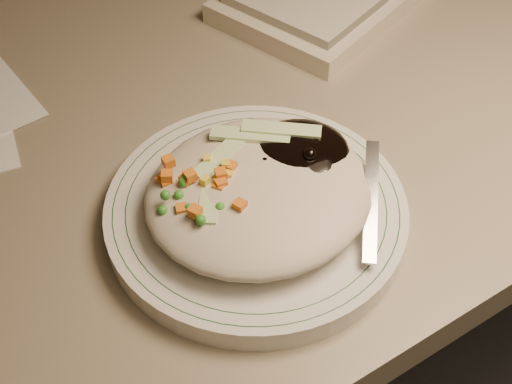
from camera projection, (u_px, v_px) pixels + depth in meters
desk at (252, 196)px, 0.91m from camera, size 1.40×0.70×0.74m
plate at (256, 213)px, 0.61m from camera, size 0.26×0.26×0.02m
plate_rim at (256, 205)px, 0.60m from camera, size 0.24×0.24×0.00m
meal at (261, 186)px, 0.59m from camera, size 0.21×0.19×0.05m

